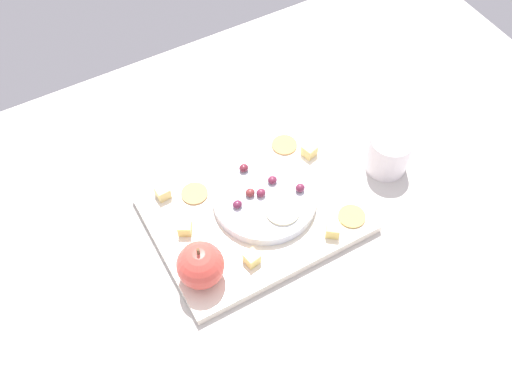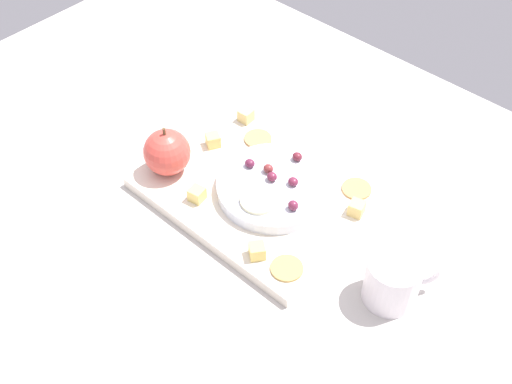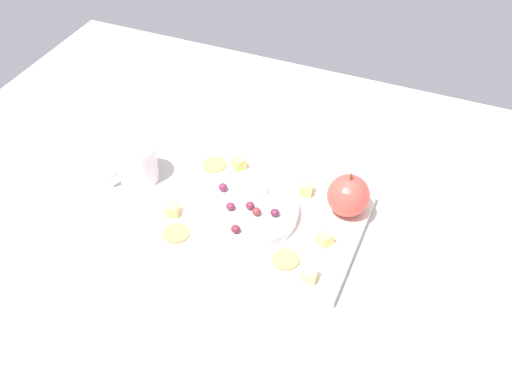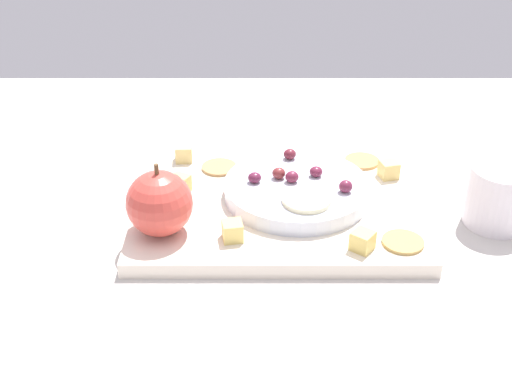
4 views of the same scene
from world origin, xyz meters
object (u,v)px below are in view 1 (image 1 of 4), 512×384
object	(u,v)px
grape_0	(263,192)
grape_5	(237,204)
grape_3	(272,180)
serving_dish	(265,198)
platter	(255,214)
grape_4	(244,168)
cracker_1	(352,217)
cheese_cube_4	(185,228)
cup	(389,153)
cracker_2	(284,145)
cracker_0	(194,194)
grape_1	(250,193)
cheese_cube_0	(309,151)
grape_2	(300,188)
cheese_cube_1	(333,230)
cheese_cube_2	(252,258)
apple_slice_0	(281,209)
cheese_cube_3	(163,192)
apple_whole	(200,265)

from	to	relation	value
grape_0	grape_5	bearing A→B (deg)	-179.10
grape_3	serving_dish	bearing A→B (deg)	-146.44
platter	grape_3	xyz separation A→B (cm)	(5.05, 2.63, 3.66)
serving_dish	grape_4	world-z (taller)	grape_4
cracker_1	cheese_cube_4	bearing A→B (deg)	156.41
cracker_1	cup	bearing A→B (deg)	29.46
grape_0	cheese_cube_4	bearing A→B (deg)	176.03
cracker_2	cup	world-z (taller)	cup
grape_3	grape_5	size ratio (longest dim) A/B	1.00
cracker_0	grape_1	size ratio (longest dim) A/B	2.83
platter	cheese_cube_0	size ratio (longest dim) A/B	15.67
cracker_1	grape_2	world-z (taller)	grape_2
platter	grape_3	size ratio (longest dim) A/B	21.00
grape_0	cup	distance (cm)	24.97
serving_dish	cracker_2	size ratio (longest dim) A/B	3.85
cheese_cube_1	cheese_cube_2	xyz separation A→B (cm)	(-14.60, 1.96, 0.00)
grape_1	apple_slice_0	distance (cm)	6.19
cracker_2	grape_1	size ratio (longest dim) A/B	2.83
cracker_0	cracker_1	bearing A→B (deg)	-39.24
cracker_1	grape_4	xyz separation A→B (cm)	(-12.18, 16.80, 2.54)
cheese_cube_2	cup	world-z (taller)	cup
cheese_cube_0	cracker_1	world-z (taller)	cheese_cube_0
cheese_cube_3	cracker_1	world-z (taller)	cheese_cube_3
cheese_cube_3	cracker_0	world-z (taller)	cheese_cube_3
cracker_0	grape_1	bearing A→B (deg)	-38.33
cheese_cube_4	grape_5	world-z (taller)	grape_5
cheese_cube_2	grape_3	size ratio (longest dim) A/B	1.34
grape_2	grape_1	bearing A→B (deg)	157.04
cheese_cube_3	grape_2	distance (cm)	24.30
cheese_cube_0	grape_2	distance (cm)	10.12
grape_5	cheese_cube_3	bearing A→B (deg)	135.63
cheese_cube_0	grape_5	world-z (taller)	grape_5
cracker_1	cracker_2	distance (cm)	19.67
cracker_1	grape_5	xyz separation A→B (cm)	(-16.91, 10.47, 2.51)
cracker_1	grape_2	size ratio (longest dim) A/B	2.83
platter	grape_2	xyz separation A→B (cm)	(8.36, -1.31, 3.78)
apple_whole	cup	xyz separation A→B (cm)	(40.81, 4.91, -1.95)
cheese_cube_3	cheese_cube_2	bearing A→B (deg)	-69.07
serving_dish	cheese_cube_4	distance (cm)	15.00
serving_dish	cup	world-z (taller)	cup
grape_2	grape_3	xyz separation A→B (cm)	(-3.31, 3.93, -0.12)
cheese_cube_3	grape_0	xyz separation A→B (cm)	(15.08, -9.59, 1.64)
grape_3	grape_4	xyz separation A→B (cm)	(-3.11, 4.78, 0.03)
grape_4	apple_slice_0	distance (cm)	10.71
cheese_cube_4	grape_3	world-z (taller)	grape_3
cheese_cube_1	cracker_2	distance (cm)	20.88
platter	cheese_cube_0	world-z (taller)	cheese_cube_0
cracker_0	apple_slice_0	size ratio (longest dim) A/B	0.81
serving_dish	cheese_cube_2	size ratio (longest dim) A/B	8.14
platter	grape_2	world-z (taller)	grape_2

